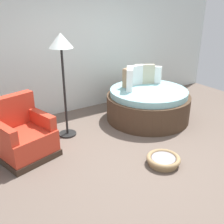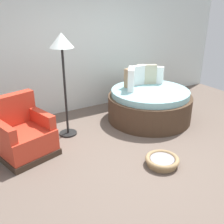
{
  "view_description": "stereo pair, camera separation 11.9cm",
  "coord_description": "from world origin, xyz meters",
  "px_view_note": "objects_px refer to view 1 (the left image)",
  "views": [
    {
      "loc": [
        -2.25,
        -2.79,
        2.26
      ],
      "look_at": [
        -0.09,
        0.63,
        0.55
      ],
      "focal_mm": 41.68,
      "sensor_mm": 36.0,
      "label": 1
    },
    {
      "loc": [
        -2.15,
        -2.85,
        2.26
      ],
      "look_at": [
        -0.09,
        0.63,
        0.55
      ],
      "focal_mm": 41.68,
      "sensor_mm": 36.0,
      "label": 2
    }
  ],
  "objects_px": {
    "round_daybed": "(147,103)",
    "floor_lamp": "(61,51)",
    "red_armchair": "(23,136)",
    "pet_basket": "(163,160)"
  },
  "relations": [
    {
      "from": "floor_lamp",
      "to": "red_armchair",
      "type": "bearing_deg",
      "value": -161.97
    },
    {
      "from": "floor_lamp",
      "to": "round_daybed",
      "type": "bearing_deg",
      "value": -6.46
    },
    {
      "from": "red_armchair",
      "to": "pet_basket",
      "type": "height_order",
      "value": "red_armchair"
    },
    {
      "from": "round_daybed",
      "to": "red_armchair",
      "type": "distance_m",
      "value": 2.57
    },
    {
      "from": "pet_basket",
      "to": "floor_lamp",
      "type": "distance_m",
      "value": 2.36
    },
    {
      "from": "round_daybed",
      "to": "pet_basket",
      "type": "xyz_separation_m",
      "value": [
        -0.88,
        -1.46,
        -0.27
      ]
    },
    {
      "from": "round_daybed",
      "to": "floor_lamp",
      "type": "distance_m",
      "value": 2.1
    },
    {
      "from": "pet_basket",
      "to": "floor_lamp",
      "type": "xyz_separation_m",
      "value": [
        -0.84,
        1.66,
        1.46
      ]
    },
    {
      "from": "pet_basket",
      "to": "floor_lamp",
      "type": "relative_size",
      "value": 0.28
    },
    {
      "from": "pet_basket",
      "to": "floor_lamp",
      "type": "bearing_deg",
      "value": 116.84
    }
  ]
}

